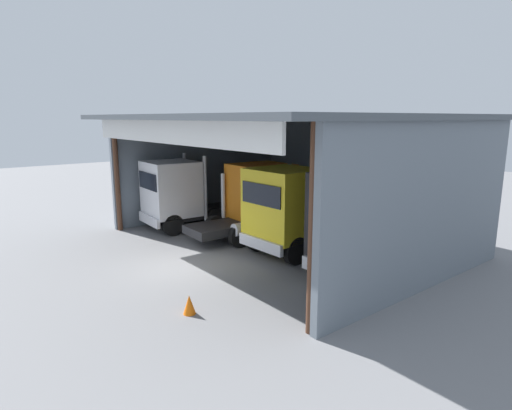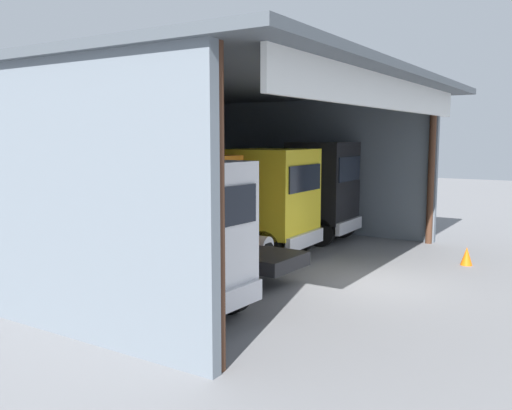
{
  "view_description": "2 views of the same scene",
  "coord_description": "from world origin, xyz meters",
  "px_view_note": "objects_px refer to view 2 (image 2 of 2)",
  "views": [
    {
      "loc": [
        13.56,
        -7.23,
        5.47
      ],
      "look_at": [
        0.0,
        3.55,
        1.88
      ],
      "focal_mm": 29.73,
      "sensor_mm": 36.0,
      "label": 1
    },
    {
      "loc": [
        -13.59,
        -5.07,
        3.89
      ],
      "look_at": [
        0.0,
        3.55,
        1.88
      ],
      "focal_mm": 38.27,
      "sensor_mm": 36.0,
      "label": 2
    }
  ],
  "objects_px": {
    "oil_drum": "(102,237)",
    "tool_cart": "(181,221)",
    "traffic_cone": "(467,256)",
    "truck_black_right_bay": "(314,191)",
    "truck_orange_center_bay": "(192,211)",
    "truck_yellow_yard_outside": "(264,200)",
    "truck_white_left_bay": "(170,238)"
  },
  "relations": [
    {
      "from": "oil_drum",
      "to": "tool_cart",
      "type": "xyz_separation_m",
      "value": [
        4.0,
        -0.18,
        0.04
      ]
    },
    {
      "from": "traffic_cone",
      "to": "truck_black_right_bay",
      "type": "bearing_deg",
      "value": 78.1
    },
    {
      "from": "truck_black_right_bay",
      "to": "tool_cart",
      "type": "relative_size",
      "value": 5.01
    },
    {
      "from": "truck_orange_center_bay",
      "to": "truck_yellow_yard_outside",
      "type": "height_order",
      "value": "truck_yellow_yard_outside"
    },
    {
      "from": "oil_drum",
      "to": "truck_white_left_bay",
      "type": "bearing_deg",
      "value": -121.78
    },
    {
      "from": "truck_white_left_bay",
      "to": "truck_yellow_yard_outside",
      "type": "bearing_deg",
      "value": -162.96
    },
    {
      "from": "oil_drum",
      "to": "tool_cart",
      "type": "height_order",
      "value": "tool_cart"
    },
    {
      "from": "truck_white_left_bay",
      "to": "tool_cart",
      "type": "distance_m",
      "value": 10.72
    },
    {
      "from": "oil_drum",
      "to": "traffic_cone",
      "type": "distance_m",
      "value": 12.0
    },
    {
      "from": "truck_black_right_bay",
      "to": "tool_cart",
      "type": "xyz_separation_m",
      "value": [
        -1.63,
        5.2,
        -1.38
      ]
    },
    {
      "from": "traffic_cone",
      "to": "truck_yellow_yard_outside",
      "type": "bearing_deg",
      "value": 111.24
    },
    {
      "from": "truck_orange_center_bay",
      "to": "truck_black_right_bay",
      "type": "height_order",
      "value": "truck_black_right_bay"
    },
    {
      "from": "truck_orange_center_bay",
      "to": "truck_black_right_bay",
      "type": "relative_size",
      "value": 1.03
    },
    {
      "from": "oil_drum",
      "to": "traffic_cone",
      "type": "relative_size",
      "value": 1.63
    },
    {
      "from": "truck_black_right_bay",
      "to": "oil_drum",
      "type": "xyz_separation_m",
      "value": [
        -5.62,
        5.37,
        -1.43
      ]
    },
    {
      "from": "truck_black_right_bay",
      "to": "oil_drum",
      "type": "bearing_deg",
      "value": -45.22
    },
    {
      "from": "truck_orange_center_bay",
      "to": "oil_drum",
      "type": "distance_m",
      "value": 4.88
    },
    {
      "from": "truck_white_left_bay",
      "to": "traffic_cone",
      "type": "relative_size",
      "value": 8.77
    },
    {
      "from": "truck_orange_center_bay",
      "to": "truck_white_left_bay",
      "type": "bearing_deg",
      "value": -145.27
    },
    {
      "from": "traffic_cone",
      "to": "oil_drum",
      "type": "bearing_deg",
      "value": 111.52
    },
    {
      "from": "traffic_cone",
      "to": "tool_cart",
      "type": "bearing_deg",
      "value": 92.11
    },
    {
      "from": "tool_cart",
      "to": "truck_yellow_yard_outside",
      "type": "bearing_deg",
      "value": -110.21
    },
    {
      "from": "oil_drum",
      "to": "tool_cart",
      "type": "relative_size",
      "value": 0.91
    },
    {
      "from": "truck_white_left_bay",
      "to": "traffic_cone",
      "type": "distance_m",
      "value": 9.78
    },
    {
      "from": "truck_black_right_bay",
      "to": "truck_white_left_bay",
      "type": "bearing_deg",
      "value": 7.16
    },
    {
      "from": "truck_black_right_bay",
      "to": "traffic_cone",
      "type": "distance_m",
      "value": 6.13
    },
    {
      "from": "truck_yellow_yard_outside",
      "to": "oil_drum",
      "type": "height_order",
      "value": "truck_yellow_yard_outside"
    },
    {
      "from": "oil_drum",
      "to": "traffic_cone",
      "type": "xyz_separation_m",
      "value": [
        4.4,
        -11.17,
        -0.18
      ]
    },
    {
      "from": "oil_drum",
      "to": "truck_black_right_bay",
      "type": "bearing_deg",
      "value": -43.69
    },
    {
      "from": "truck_orange_center_bay",
      "to": "traffic_cone",
      "type": "xyz_separation_m",
      "value": [
        5.15,
        -6.53,
        -1.5
      ]
    },
    {
      "from": "tool_cart",
      "to": "oil_drum",
      "type": "bearing_deg",
      "value": 177.49
    },
    {
      "from": "truck_orange_center_bay",
      "to": "truck_black_right_bay",
      "type": "bearing_deg",
      "value": -4.43
    }
  ]
}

